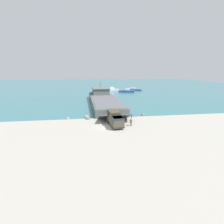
{
  "coord_description": "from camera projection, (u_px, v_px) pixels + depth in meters",
  "views": [
    {
      "loc": [
        -4.05,
        -35.81,
        12.23
      ],
      "look_at": [
        2.0,
        5.36,
        1.99
      ],
      "focal_mm": 28.0,
      "sensor_mm": 36.0,
      "label": 1
    }
  ],
  "objects": [
    {
      "name": "ground_plane",
      "position": [
        106.0,
        127.0,
        37.9
      ],
      "size": [
        240.0,
        240.0,
        0.0
      ],
      "primitive_type": "plane",
      "color": "#9E998E"
    },
    {
      "name": "water_surface",
      "position": [
        92.0,
        86.0,
        131.44
      ],
      "size": [
        240.0,
        180.0,
        0.01
      ],
      "primitive_type": "cube",
      "color": "#336B75",
      "rests_on": "ground_plane"
    },
    {
      "name": "landing_craft",
      "position": [
        103.0,
        99.0,
        63.91
      ],
      "size": [
        9.88,
        40.87,
        7.13
      ],
      "rotation": [
        0.0,
        0.0,
        0.03
      ],
      "color": "#56605B",
      "rests_on": "ground_plane"
    },
    {
      "name": "military_truck",
      "position": [
        115.0,
        118.0,
        38.68
      ],
      "size": [
        3.01,
        7.09,
        3.13
      ],
      "rotation": [
        0.0,
        0.0,
        -1.47
      ],
      "color": "#4C4738",
      "rests_on": "ground_plane"
    },
    {
      "name": "soldier_on_ramp",
      "position": [
        131.0,
        122.0,
        38.45
      ],
      "size": [
        0.5,
        0.4,
        1.66
      ],
      "rotation": [
        0.0,
        0.0,
        5.14
      ],
      "color": "#4C4738",
      "rests_on": "ground_plane"
    },
    {
      "name": "moored_boat_a",
      "position": [
        112.0,
        90.0,
        100.53
      ],
      "size": [
        7.95,
        4.66,
        2.22
      ],
      "rotation": [
        0.0,
        0.0,
        5.07
      ],
      "color": "#B7BABF",
      "rests_on": "ground_plane"
    },
    {
      "name": "moored_boat_b",
      "position": [
        134.0,
        90.0,
        102.76
      ],
      "size": [
        8.81,
        5.24,
        1.6
      ],
      "rotation": [
        0.0,
        0.0,
        4.35
      ],
      "color": "navy",
      "rests_on": "ground_plane"
    },
    {
      "name": "moored_boat_c",
      "position": [
        127.0,
        91.0,
        94.91
      ],
      "size": [
        8.66,
        4.28,
        2.13
      ],
      "rotation": [
        0.0,
        0.0,
        1.34
      ],
      "color": "navy",
      "rests_on": "ground_plane"
    },
    {
      "name": "mooring_bollard",
      "position": [
        132.0,
        116.0,
        44.85
      ],
      "size": [
        0.25,
        0.25,
        0.76
      ],
      "color": "#333338",
      "rests_on": "ground_plane"
    },
    {
      "name": "shoreline_rock_a",
      "position": [
        143.0,
        115.0,
        47.86
      ],
      "size": [
        1.0,
        1.0,
        1.0
      ],
      "primitive_type": "sphere",
      "color": "gray",
      "rests_on": "ground_plane"
    },
    {
      "name": "shoreline_rock_b",
      "position": [
        68.0,
        119.0,
        44.02
      ],
      "size": [
        0.96,
        0.96,
        0.96
      ],
      "primitive_type": "sphere",
      "color": "gray",
      "rests_on": "ground_plane"
    },
    {
      "name": "shoreline_rock_c",
      "position": [
        86.0,
        117.0,
        45.44
      ],
      "size": [
        1.32,
        1.32,
        1.32
      ],
      "primitive_type": "sphere",
      "color": "gray",
      "rests_on": "ground_plane"
    },
    {
      "name": "shoreline_rock_d",
      "position": [
        88.0,
        119.0,
        43.86
      ],
      "size": [
        1.08,
        1.08,
        1.08
      ],
      "primitive_type": "sphere",
      "color": "#66605B",
      "rests_on": "ground_plane"
    }
  ]
}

